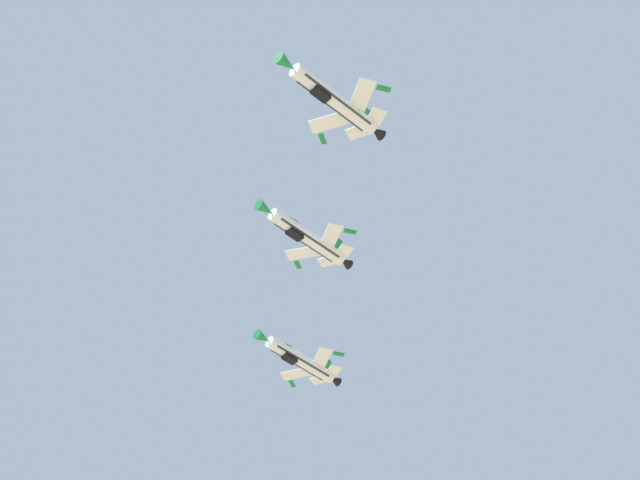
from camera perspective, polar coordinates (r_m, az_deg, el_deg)
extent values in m
cylinder|color=silver|center=(133.33, 0.78, 6.58)|extent=(9.73, 9.64, 1.70)
cube|color=#2D3338|center=(132.96, 0.79, 6.46)|extent=(8.20, 8.13, 0.51)
cone|color=#197A38|center=(130.13, -1.47, 8.25)|extent=(2.81, 2.80, 1.56)
cone|color=black|center=(136.62, 2.78, 5.08)|extent=(2.09, 2.09, 1.36)
ellipsoid|color=#192333|center=(132.62, -0.05, 7.36)|extent=(3.10, 3.09, 1.18)
cube|color=black|center=(131.69, 0.13, 6.87)|extent=(2.38, 2.37, 0.92)
cube|color=silver|center=(133.05, 2.10, 6.82)|extent=(3.02, 4.57, 0.51)
cube|color=#197A38|center=(132.81, 3.09, 7.10)|extent=(1.69, 1.01, 0.28)
cube|color=silver|center=(135.14, 0.51, 5.53)|extent=(4.58, 3.07, 0.51)
cube|color=#197A38|center=(136.55, 0.22, 4.78)|extent=(1.03, 1.70, 0.28)
cube|color=silver|center=(135.20, 2.77, 5.81)|extent=(2.42, 2.69, 0.32)
cube|color=silver|center=(136.40, 1.84, 5.07)|extent=(2.70, 2.44, 0.32)
cube|color=#197A38|center=(137.05, 2.16, 5.98)|extent=(2.12, 2.11, 2.61)
cylinder|color=silver|center=(152.60, -0.47, 0.14)|extent=(9.73, 9.64, 1.70)
cube|color=#2D3338|center=(152.30, -0.48, 0.01)|extent=(8.20, 8.12, 0.47)
cone|color=#197A38|center=(149.08, -2.45, 1.44)|extent=(2.81, 2.80, 1.56)
cone|color=black|center=(156.15, 1.30, -1.03)|extent=(2.09, 2.09, 1.36)
ellipsoid|color=#192333|center=(151.69, -1.18, 0.80)|extent=(3.08, 3.07, 1.15)
cube|color=black|center=(150.98, -1.07, 0.30)|extent=(2.36, 2.36, 0.89)
cube|color=silver|center=(151.98, 0.67, 0.25)|extent=(3.02, 4.57, 0.39)
cube|color=#197A38|center=(151.44, 1.53, 0.41)|extent=(1.69, 1.00, 0.27)
cube|color=silver|center=(154.90, -0.69, -0.62)|extent=(4.58, 3.07, 0.39)
cube|color=#197A38|center=(156.68, -0.93, -1.15)|extent=(1.02, 1.69, 0.27)
cube|color=silver|center=(154.42, 1.28, -0.50)|extent=(2.42, 2.69, 0.26)
cube|color=silver|center=(156.11, 0.48, -1.00)|extent=(2.70, 2.43, 0.26)
cube|color=#197A38|center=(156.27, 0.81, -0.19)|extent=(2.07, 2.05, 2.61)
cylinder|color=silver|center=(171.78, -0.78, -5.63)|extent=(9.73, 9.64, 1.70)
cube|color=#2D3338|center=(171.49, -0.78, -5.76)|extent=(8.19, 8.12, 0.43)
cone|color=#197A38|center=(167.94, -2.55, -4.60)|extent=(2.81, 2.80, 1.56)
cone|color=black|center=(175.59, 0.81, -6.56)|extent=(2.09, 2.09, 1.36)
ellipsoid|color=#192333|center=(170.73, -1.43, -5.09)|extent=(3.07, 3.05, 1.12)
cube|color=black|center=(170.10, -1.31, -5.54)|extent=(2.35, 2.34, 0.86)
cube|color=silver|center=(171.22, 0.24, -5.51)|extent=(3.02, 4.57, 0.29)
cube|color=#197A38|center=(170.70, 1.01, -5.35)|extent=(1.69, 1.00, 0.25)
cube|color=silver|center=(174.16, -0.97, -6.28)|extent=(4.58, 3.07, 0.29)
cube|color=#197A38|center=(175.99, -1.18, -6.73)|extent=(1.02, 1.69, 0.25)
cube|color=silver|center=(173.79, 0.79, -6.12)|extent=(2.42, 2.69, 0.21)
cube|color=silver|center=(175.49, 0.08, -6.56)|extent=(2.70, 2.43, 0.21)
cube|color=#197A38|center=(175.57, 0.35, -5.83)|extent=(2.03, 2.01, 2.60)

